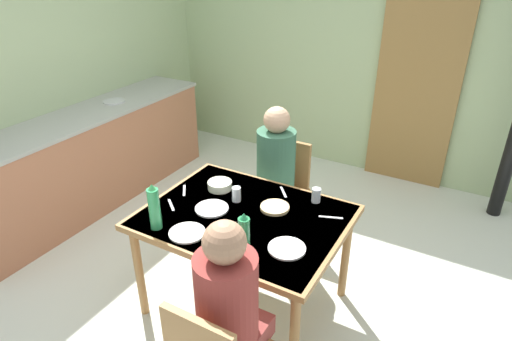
{
  "coord_description": "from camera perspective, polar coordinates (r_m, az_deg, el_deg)",
  "views": [
    {
      "loc": [
        1.47,
        -2.17,
        2.27
      ],
      "look_at": [
        0.26,
        -0.04,
        0.99
      ],
      "focal_mm": 30.61,
      "sensor_mm": 36.0,
      "label": 1
    }
  ],
  "objects": [
    {
      "name": "bread_plate_sliced",
      "position": [
        2.84,
        2.47,
        -4.83
      ],
      "size": [
        0.19,
        0.19,
        0.02
      ],
      "primitive_type": "cylinder",
      "color": "#DBB77A",
      "rests_on": "dining_table"
    },
    {
      "name": "drinking_glass_by_near_diner",
      "position": [
        2.9,
        -2.58,
        -3.12
      ],
      "size": [
        0.06,
        0.06,
        0.1
      ],
      "primitive_type": "cylinder",
      "color": "silver",
      "rests_on": "dining_table"
    },
    {
      "name": "dinner_plate_far_center",
      "position": [
        2.85,
        -5.8,
        -4.96
      ],
      "size": [
        0.22,
        0.22,
        0.01
      ],
      "primitive_type": "cylinder",
      "color": "white",
      "rests_on": "dining_table"
    },
    {
      "name": "water_bottle_green_near",
      "position": [
        2.65,
        -13.15,
        -4.75
      ],
      "size": [
        0.07,
        0.07,
        0.3
      ],
      "color": "#33A15D",
      "rests_on": "dining_table"
    },
    {
      "name": "person_near_diner",
      "position": [
        2.15,
        -3.63,
        -16.41
      ],
      "size": [
        0.3,
        0.37,
        0.77
      ],
      "color": "brown",
      "rests_on": "ground_plane"
    },
    {
      "name": "kitchen_counter",
      "position": [
        4.46,
        -20.79,
        1.54
      ],
      "size": [
        0.61,
        2.63,
        0.91
      ],
      "color": "#A56648",
      "rests_on": "ground_plane"
    },
    {
      "name": "chair_far_diner",
      "position": [
        3.6,
        3.42,
        -2.06
      ],
      "size": [
        0.4,
        0.4,
        0.87
      ],
      "rotation": [
        0.0,
        0.0,
        3.14
      ],
      "color": "olive",
      "rests_on": "ground_plane"
    },
    {
      "name": "cutlery_fork_near",
      "position": [
        2.93,
        -11.03,
        -4.46
      ],
      "size": [
        0.13,
        0.11,
        0.0
      ],
      "primitive_type": "cube",
      "rotation": [
        0.0,
        0.0,
        2.46
      ],
      "color": "silver",
      "rests_on": "dining_table"
    },
    {
      "name": "dinner_plate_near_left",
      "position": [
        2.64,
        -8.99,
        -8.04
      ],
      "size": [
        0.22,
        0.22,
        0.01
      ],
      "primitive_type": "cylinder",
      "color": "white",
      "rests_on": "dining_table"
    },
    {
      "name": "cutlery_fork_far",
      "position": [
        3.08,
        -9.36,
        -2.59
      ],
      "size": [
        0.1,
        0.13,
        0.0
      ],
      "primitive_type": "cube",
      "rotation": [
        0.0,
        0.0,
        5.35
      ],
      "color": "silver",
      "rests_on": "dining_table"
    },
    {
      "name": "door_wooden",
      "position": [
        4.65,
        20.22,
        9.96
      ],
      "size": [
        0.8,
        0.05,
        2.0
      ],
      "primitive_type": "cube",
      "color": "olive",
      "rests_on": "ground_plane"
    },
    {
      "name": "dinner_plate_near_right",
      "position": [
        2.5,
        4.05,
        -10.11
      ],
      "size": [
        0.22,
        0.22,
        0.01
      ],
      "primitive_type": "cylinder",
      "color": "white",
      "rests_on": "dining_table"
    },
    {
      "name": "dining_table",
      "position": [
        2.82,
        -1.52,
        -7.07
      ],
      "size": [
        1.26,
        0.98,
        0.74
      ],
      "color": "olive",
      "rests_on": "ground_plane"
    },
    {
      "name": "serving_bowl_center",
      "position": [
        3.06,
        -4.76,
        -1.92
      ],
      "size": [
        0.17,
        0.17,
        0.05
      ],
      "primitive_type": "cylinder",
      "color": "silver",
      "rests_on": "dining_table"
    },
    {
      "name": "cutlery_knife_far",
      "position": [
        3.02,
        3.59,
        -2.82
      ],
      "size": [
        0.11,
        0.13,
        0.0
      ],
      "primitive_type": "cube",
      "rotation": [
        0.0,
        0.0,
        2.26
      ],
      "color": "silver",
      "rests_on": "dining_table"
    },
    {
      "name": "wall_back",
      "position": [
        4.83,
        11.72,
        15.31
      ],
      "size": [
        4.39,
        0.1,
        2.59
      ],
      "primitive_type": "cube",
      "color": "#A0B585",
      "rests_on": "ground_plane"
    },
    {
      "name": "wall_left",
      "position": [
        4.61,
        -22.78,
        13.22
      ],
      "size": [
        0.1,
        3.49,
        2.59
      ],
      "primitive_type": "cube",
      "color": "#A4B889",
      "rests_on": "ground_plane"
    },
    {
      "name": "water_bottle_green_far",
      "position": [
        2.39,
        -1.57,
        -8.46
      ],
      "size": [
        0.07,
        0.07,
        0.27
      ],
      "color": "#287F48",
      "rests_on": "dining_table"
    },
    {
      "name": "person_far_diner",
      "position": [
        3.36,
        2.51,
        1.15
      ],
      "size": [
        0.3,
        0.37,
        0.77
      ],
      "rotation": [
        0.0,
        0.0,
        3.14
      ],
      "color": "#316654",
      "rests_on": "ground_plane"
    },
    {
      "name": "cutlery_knife_near",
      "position": [
        2.79,
        9.75,
        -6.06
      ],
      "size": [
        0.15,
        0.07,
        0.0
      ],
      "primitive_type": "cube",
      "rotation": [
        0.0,
        0.0,
        3.5
      ],
      "color": "silver",
      "rests_on": "dining_table"
    },
    {
      "name": "ground_plane",
      "position": [
        3.47,
        -3.44,
        -13.44
      ],
      "size": [
        6.04,
        6.04,
        0.0
      ],
      "primitive_type": "plane",
      "color": "silver"
    },
    {
      "name": "drinking_glass_by_far_diner",
      "position": [
        2.92,
        7.88,
        -3.22
      ],
      "size": [
        0.06,
        0.06,
        0.1
      ],
      "primitive_type": "cylinder",
      "color": "silver",
      "rests_on": "dining_table"
    }
  ]
}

